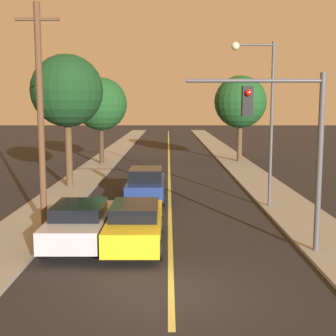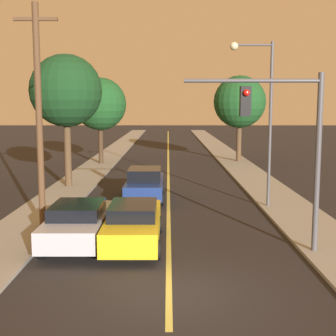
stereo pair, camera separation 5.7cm
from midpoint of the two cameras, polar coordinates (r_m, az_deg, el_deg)
ground_plane at (r=12.02m, az=0.06°, el=-15.08°), size 200.00×200.00×0.00m
road_surface at (r=47.32m, az=-0.14°, el=2.00°), size 8.35×80.00×0.01m
sidewalk_left at (r=47.62m, az=-6.69°, el=2.05°), size 2.50×80.00×0.12m
sidewalk_right at (r=47.63m, az=6.41°, el=2.06°), size 2.50×80.00×0.12m
car_near_lane_front at (r=15.73m, az=-4.30°, el=-6.71°), size 1.85×4.95×1.45m
car_near_lane_second at (r=23.22m, az=-2.96°, el=-1.89°), size 1.90×4.86×1.58m
car_outer_lane_front at (r=15.98m, az=-10.93°, el=-6.52°), size 1.94×4.68×1.45m
traffic_signal_mast at (r=14.71m, az=14.17°, el=4.31°), size 4.21×0.42×5.51m
streetlamp_right at (r=21.25m, az=11.13°, el=7.87°), size 1.92×0.36×7.28m
utility_pole_left at (r=17.94m, az=-15.58°, el=6.52°), size 1.60×0.24×8.20m
tree_left_near at (r=26.74m, az=-12.46°, el=9.13°), size 4.00×4.00×7.34m
tree_left_far at (r=37.04m, az=-8.44°, el=7.70°), size 4.09×4.09×6.68m
tree_right_near at (r=38.61m, az=8.57°, el=7.95°), size 4.22×4.22×6.93m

